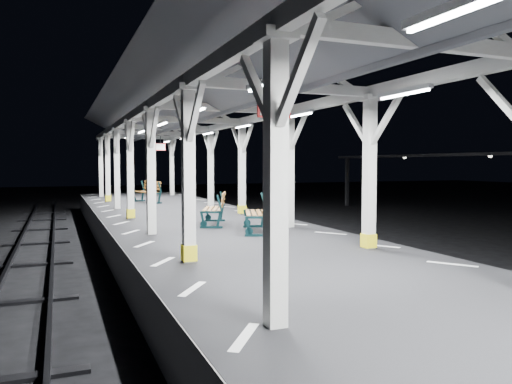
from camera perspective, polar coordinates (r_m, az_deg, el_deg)
ground at (r=8.76m, az=9.12°, el=-15.79°), size 120.00×120.00×0.00m
platform at (r=8.61m, az=9.15°, el=-12.64°), size 6.00×50.00×1.00m
hazard_stripes_left at (r=7.56m, az=-7.27°, el=-10.93°), size 1.00×48.00×0.01m
hazard_stripes_right at (r=9.95m, az=21.50°, el=-7.68°), size 1.00×48.00×0.01m
track_left at (r=7.65m, az=-27.08°, el=-18.35°), size 2.20×60.00×0.16m
canopy at (r=8.44m, az=9.47°, el=14.87°), size 5.40×49.00×4.65m
bench_mid at (r=15.17m, az=-4.53°, el=-1.80°), size 1.24×1.91×0.98m
bench_far at (r=13.56m, az=0.51°, el=-2.26°), size 1.27×2.02×1.03m
bench_extra at (r=24.29m, az=-12.21°, el=0.10°), size 1.18×2.01×1.03m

